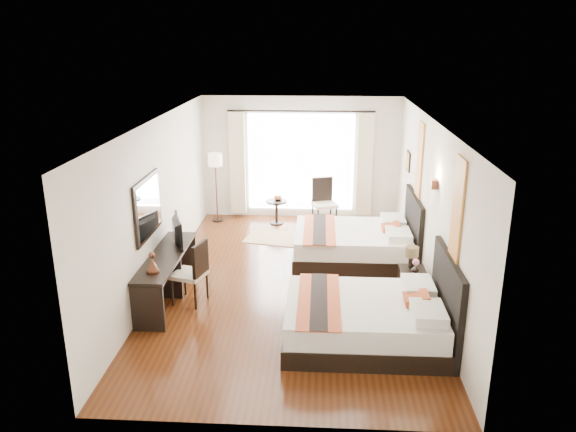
# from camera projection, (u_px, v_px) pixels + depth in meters

# --- Properties ---
(floor) EXTENTS (4.50, 7.50, 0.01)m
(floor) POSITION_uv_depth(u_px,v_px,m) (292.00, 283.00, 9.73)
(floor) COLOR #3E190B
(floor) RESTS_ON ground
(ceiling) EXTENTS (4.50, 7.50, 0.02)m
(ceiling) POSITION_uv_depth(u_px,v_px,m) (293.00, 121.00, 8.87)
(ceiling) COLOR white
(ceiling) RESTS_ON wall_headboard
(wall_headboard) EXTENTS (0.01, 7.50, 2.80)m
(wall_headboard) POSITION_uv_depth(u_px,v_px,m) (430.00, 208.00, 9.17)
(wall_headboard) COLOR silver
(wall_headboard) RESTS_ON floor
(wall_desk) EXTENTS (0.01, 7.50, 2.80)m
(wall_desk) POSITION_uv_depth(u_px,v_px,m) (159.00, 203.00, 9.42)
(wall_desk) COLOR silver
(wall_desk) RESTS_ON floor
(wall_window) EXTENTS (4.50, 0.01, 2.80)m
(wall_window) POSITION_uv_depth(u_px,v_px,m) (301.00, 158.00, 12.85)
(wall_window) COLOR silver
(wall_window) RESTS_ON floor
(wall_entry) EXTENTS (4.50, 0.01, 2.80)m
(wall_entry) POSITION_uv_depth(u_px,v_px,m) (274.00, 311.00, 5.74)
(wall_entry) COLOR silver
(wall_entry) RESTS_ON floor
(window_glass) EXTENTS (2.40, 0.02, 2.20)m
(window_glass) POSITION_uv_depth(u_px,v_px,m) (301.00, 162.00, 12.87)
(window_glass) COLOR white
(window_glass) RESTS_ON wall_window
(sheer_curtain) EXTENTS (2.30, 0.02, 2.10)m
(sheer_curtain) POSITION_uv_depth(u_px,v_px,m) (301.00, 163.00, 12.81)
(sheer_curtain) COLOR white
(sheer_curtain) RESTS_ON wall_window
(drape_left) EXTENTS (0.35, 0.14, 2.35)m
(drape_left) POSITION_uv_depth(u_px,v_px,m) (237.00, 163.00, 12.86)
(drape_left) COLOR beige
(drape_left) RESTS_ON floor
(drape_right) EXTENTS (0.35, 0.14, 2.35)m
(drape_right) POSITION_uv_depth(u_px,v_px,m) (365.00, 165.00, 12.70)
(drape_right) COLOR beige
(drape_right) RESTS_ON floor
(art_panel_near) EXTENTS (0.03, 0.50, 1.35)m
(art_panel_near) POSITION_uv_depth(u_px,v_px,m) (458.00, 209.00, 7.25)
(art_panel_near) COLOR maroon
(art_panel_near) RESTS_ON wall_headboard
(art_panel_far) EXTENTS (0.03, 0.50, 1.35)m
(art_panel_far) POSITION_uv_depth(u_px,v_px,m) (420.00, 160.00, 10.08)
(art_panel_far) COLOR maroon
(art_panel_far) RESTS_ON wall_headboard
(wall_sconce) EXTENTS (0.10, 0.14, 0.14)m
(wall_sconce) POSITION_uv_depth(u_px,v_px,m) (434.00, 184.00, 8.57)
(wall_sconce) COLOR #482619
(wall_sconce) RESTS_ON wall_headboard
(mirror_frame) EXTENTS (0.04, 1.25, 0.95)m
(mirror_frame) POSITION_uv_depth(u_px,v_px,m) (148.00, 207.00, 8.70)
(mirror_frame) COLOR black
(mirror_frame) RESTS_ON wall_desk
(mirror_glass) EXTENTS (0.01, 1.12, 0.82)m
(mirror_glass) POSITION_uv_depth(u_px,v_px,m) (149.00, 207.00, 8.70)
(mirror_glass) COLOR white
(mirror_glass) RESTS_ON mirror_frame
(bed_near) EXTENTS (2.26, 1.76, 1.28)m
(bed_near) POSITION_uv_depth(u_px,v_px,m) (370.00, 319.00, 7.81)
(bed_near) COLOR black
(bed_near) RESTS_ON floor
(bed_far) EXTENTS (2.27, 1.77, 1.28)m
(bed_far) POSITION_uv_depth(u_px,v_px,m) (357.00, 243.00, 10.64)
(bed_far) COLOR black
(bed_far) RESTS_ON floor
(nightstand) EXTENTS (0.41, 0.51, 0.49)m
(nightstand) POSITION_uv_depth(u_px,v_px,m) (412.00, 284.00, 9.10)
(nightstand) COLOR black
(nightstand) RESTS_ON floor
(table_lamp) EXTENTS (0.22, 0.22, 0.34)m
(table_lamp) POSITION_uv_depth(u_px,v_px,m) (412.00, 253.00, 9.05)
(table_lamp) COLOR black
(table_lamp) RESTS_ON nightstand
(vase) EXTENTS (0.13, 0.13, 0.12)m
(vase) POSITION_uv_depth(u_px,v_px,m) (415.00, 268.00, 8.90)
(vase) COLOR black
(vase) RESTS_ON nightstand
(console_desk) EXTENTS (0.50, 2.20, 0.76)m
(console_desk) POSITION_uv_depth(u_px,v_px,m) (167.00, 277.00, 9.05)
(console_desk) COLOR black
(console_desk) RESTS_ON floor
(television) EXTENTS (0.38, 0.81, 0.47)m
(television) POSITION_uv_depth(u_px,v_px,m) (173.00, 231.00, 9.31)
(television) COLOR black
(television) RESTS_ON console_desk
(bronze_figurine) EXTENTS (0.25, 0.25, 0.28)m
(bronze_figurine) POSITION_uv_depth(u_px,v_px,m) (152.00, 264.00, 8.22)
(bronze_figurine) COLOR #482619
(bronze_figurine) RESTS_ON console_desk
(desk_chair) EXTENTS (0.59, 0.59, 1.04)m
(desk_chair) POSITION_uv_depth(u_px,v_px,m) (191.00, 284.00, 8.92)
(desk_chair) COLOR beige
(desk_chair) RESTS_ON floor
(floor_lamp) EXTENTS (0.32, 0.32, 1.58)m
(floor_lamp) POSITION_uv_depth(u_px,v_px,m) (215.00, 164.00, 12.54)
(floor_lamp) COLOR black
(floor_lamp) RESTS_ON floor
(side_table) EXTENTS (0.47, 0.47, 0.55)m
(side_table) POSITION_uv_depth(u_px,v_px,m) (277.00, 212.00, 12.67)
(side_table) COLOR black
(side_table) RESTS_ON floor
(fruit_bowl) EXTENTS (0.24, 0.24, 0.05)m
(fruit_bowl) POSITION_uv_depth(u_px,v_px,m) (278.00, 199.00, 12.60)
(fruit_bowl) COLOR #49291A
(fruit_bowl) RESTS_ON side_table
(window_chair) EXTENTS (0.62, 0.62, 1.08)m
(window_chair) POSITION_uv_depth(u_px,v_px,m) (324.00, 212.00, 12.52)
(window_chair) COLOR beige
(window_chair) RESTS_ON floor
(jute_rug) EXTENTS (1.54, 1.20, 0.01)m
(jute_rug) POSITION_uv_depth(u_px,v_px,m) (280.00, 238.00, 11.84)
(jute_rug) COLOR tan
(jute_rug) RESTS_ON floor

